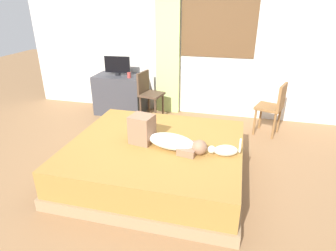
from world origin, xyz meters
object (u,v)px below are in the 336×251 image
object	(u,v)px
bed	(156,160)
chair_spare	(274,105)
desk	(120,94)
tv_monitor	(117,65)
chair_by_desk	(148,91)
cup	(129,75)
person_lying	(164,138)
cat	(224,150)

from	to	relation	value
bed	chair_spare	xyz separation A→B (m)	(1.47, 1.61, 0.28)
bed	desk	world-z (taller)	desk
tv_monitor	chair_by_desk	bearing A→B (deg)	-10.55
chair_by_desk	chair_spare	size ratio (longest dim) A/B	1.00
cup	tv_monitor	bearing A→B (deg)	154.53
person_lying	chair_spare	world-z (taller)	chair_spare
bed	chair_spare	size ratio (longest dim) A/B	2.43
person_lying	chair_spare	size ratio (longest dim) A/B	1.10
person_lying	cup	bearing A→B (deg)	121.34
person_lying	chair_by_desk	distance (m)	2.06
cat	cup	distance (m)	2.68
bed	tv_monitor	bearing A→B (deg)	123.85
person_lying	cat	bearing A→B (deg)	-3.86
desk	cup	bearing A→B (deg)	-26.98
cat	chair_spare	distance (m)	1.85
cat	cup	bearing A→B (deg)	133.70
tv_monitor	chair_spare	size ratio (longest dim) A/B	0.56
desk	bed	bearing A→B (deg)	-56.51
bed	cat	world-z (taller)	cat
tv_monitor	cup	xyz separation A→B (m)	(0.27, -0.13, -0.13)
person_lying	cat	size ratio (longest dim) A/B	2.67
person_lying	cup	world-z (taller)	cup
tv_monitor	cup	world-z (taller)	tv_monitor
desk	chair_spare	world-z (taller)	chair_spare
bed	chair_by_desk	distance (m)	1.97
chair_by_desk	chair_spare	xyz separation A→B (m)	(2.16, -0.21, 0.00)
cup	desk	bearing A→B (deg)	153.02
person_lying	tv_monitor	distance (m)	2.48
bed	person_lying	xyz separation A→B (m)	(0.12, -0.07, 0.35)
tv_monitor	person_lying	bearing A→B (deg)	-54.79
cat	tv_monitor	distance (m)	2.97
tv_monitor	cat	bearing A→B (deg)	-44.20
desk	cat	bearing A→B (deg)	-44.44
bed	chair_spare	bearing A→B (deg)	47.63
cup	person_lying	bearing A→B (deg)	-58.66
cat	tv_monitor	world-z (taller)	tv_monitor
tv_monitor	chair_by_desk	xyz separation A→B (m)	(0.62, -0.12, -0.41)
bed	tv_monitor	xyz separation A→B (m)	(-1.30, 1.94, 0.69)
desk	chair_by_desk	world-z (taller)	chair_by_desk
chair_spare	bed	bearing A→B (deg)	-132.37
cup	chair_spare	xyz separation A→B (m)	(2.50, -0.20, -0.28)
chair_by_desk	person_lying	bearing A→B (deg)	-67.11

